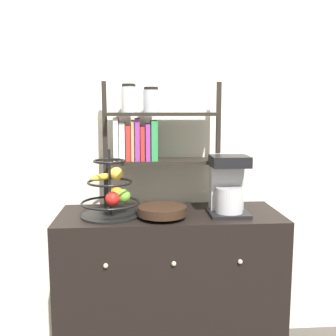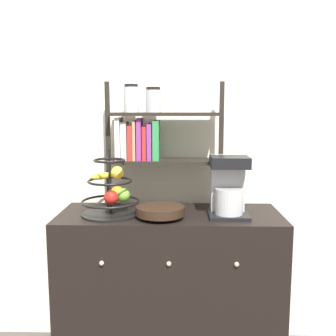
{
  "view_description": "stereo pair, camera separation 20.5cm",
  "coord_description": "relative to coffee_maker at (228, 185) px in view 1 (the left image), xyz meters",
  "views": [
    {
      "loc": [
        -0.17,
        -1.8,
        1.39
      ],
      "look_at": [
        -0.01,
        0.23,
        1.09
      ],
      "focal_mm": 42.0,
      "sensor_mm": 36.0,
      "label": 1
    },
    {
      "loc": [
        0.04,
        -1.8,
        1.39
      ],
      "look_at": [
        -0.01,
        0.23,
        1.09
      ],
      "focal_mm": 42.0,
      "sensor_mm": 36.0,
      "label": 2
    }
  ],
  "objects": [
    {
      "name": "wall_back",
      "position": [
        -0.3,
        0.31,
        0.3
      ],
      "size": [
        7.0,
        0.05,
        2.6
      ],
      "primitive_type": "cube",
      "color": "silver",
      "rests_on": "ground_plane"
    },
    {
      "name": "wooden_bowl",
      "position": [
        -0.35,
        -0.06,
        -0.12
      ],
      "size": [
        0.25,
        0.25,
        0.06
      ],
      "color": "black",
      "rests_on": "sideboard"
    },
    {
      "name": "fruit_stand",
      "position": [
        -0.6,
        0.0,
        -0.04
      ],
      "size": [
        0.31,
        0.31,
        0.35
      ],
      "color": "black",
      "rests_on": "sideboard"
    },
    {
      "name": "sideboard",
      "position": [
        -0.3,
        0.03,
        -0.58
      ],
      "size": [
        1.18,
        0.48,
        0.85
      ],
      "color": "black",
      "rests_on": "ground_plane"
    },
    {
      "name": "shelf_hutch",
      "position": [
        -0.42,
        0.15,
        0.26
      ],
      "size": [
        0.65,
        0.2,
        0.7
      ],
      "color": "black",
      "rests_on": "sideboard"
    },
    {
      "name": "coffee_maker",
      "position": [
        0.0,
        0.0,
        0.0
      ],
      "size": [
        0.2,
        0.21,
        0.31
      ],
      "color": "black",
      "rests_on": "sideboard"
    }
  ]
}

